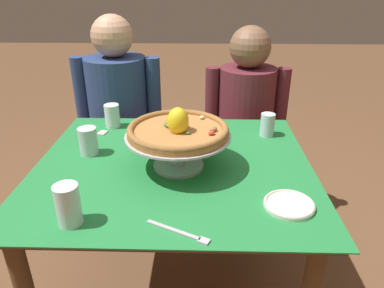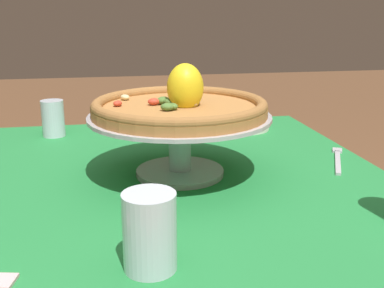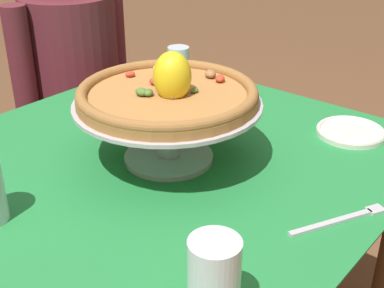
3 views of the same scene
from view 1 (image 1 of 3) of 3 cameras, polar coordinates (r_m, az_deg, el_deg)
name	(u,v)px [view 1 (image 1 of 3)]	position (r m, az deg, el deg)	size (l,w,h in m)	color
dining_table	(174,188)	(1.49, -2.89, -6.99)	(1.09, 0.98, 0.74)	brown
pizza_stand	(178,145)	(1.37, -2.21, -0.09)	(0.40, 0.40, 0.14)	#B7B7C1
pizza	(178,129)	(1.34, -2.23, 2.34)	(0.38, 0.38, 0.11)	#AD753D
water_glass_back_right	(267,126)	(1.70, 11.89, 2.83)	(0.07, 0.07, 0.11)	silver
water_glass_side_left	(88,142)	(1.55, -16.16, 0.24)	(0.08, 0.08, 0.12)	silver
water_glass_back_left	(112,117)	(1.80, -12.55, 4.17)	(0.07, 0.07, 0.11)	white
water_glass_front_left	(69,207)	(1.14, -19.06, -9.48)	(0.07, 0.07, 0.13)	silver
side_plate	(289,204)	(1.22, 15.20, -9.24)	(0.16, 0.16, 0.02)	silver
dinner_fork	(181,233)	(1.07, -1.77, -13.93)	(0.19, 0.11, 0.01)	#B7B7C1
sugar_packet	(102,133)	(1.75, -14.07, 1.75)	(0.05, 0.04, 0.01)	beige
diner_left	(121,126)	(2.18, -11.31, 2.80)	(0.50, 0.34, 1.24)	black
diner_right	(244,130)	(2.20, 8.35, 2.16)	(0.48, 0.33, 1.18)	black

